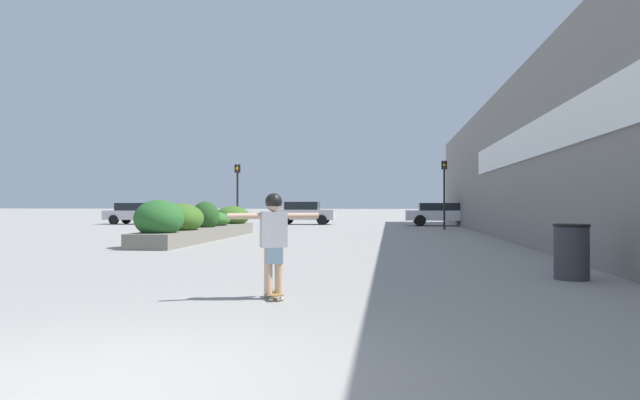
# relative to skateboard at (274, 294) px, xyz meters

# --- Properties ---
(ground_plane) EXTENTS (300.00, 300.00, 0.00)m
(ground_plane) POSITION_rel_skateboard_xyz_m (-0.52, -4.01, -0.07)
(ground_plane) COLOR gray
(building_wall_right) EXTENTS (0.67, 44.92, 5.87)m
(building_wall_right) POSITION_rel_skateboard_xyz_m (6.21, 13.66, 2.87)
(building_wall_right) COLOR gray
(building_wall_right) RESTS_ON ground_plane
(planter_box) EXTENTS (1.55, 10.43, 1.49)m
(planter_box) POSITION_rel_skateboard_xyz_m (-5.48, 12.78, 0.54)
(planter_box) COLOR slate
(planter_box) RESTS_ON ground_plane
(skateboard) EXTENTS (0.39, 0.58, 0.09)m
(skateboard) POSITION_rel_skateboard_xyz_m (0.00, 0.00, 0.00)
(skateboard) COLOR olive
(skateboard) RESTS_ON ground_plane
(skateboarder) EXTENTS (1.26, 0.62, 1.43)m
(skateboarder) POSITION_rel_skateboard_xyz_m (-0.00, -0.00, 0.89)
(skateboarder) COLOR tan
(skateboarder) RESTS_ON skateboard
(trash_bin) EXTENTS (0.63, 0.63, 1.00)m
(trash_bin) POSITION_rel_skateboard_xyz_m (4.92, 2.71, 0.44)
(trash_bin) COLOR #38383D
(trash_bin) RESTS_ON ground_plane
(car_leftmost) EXTENTS (3.99, 1.88, 1.50)m
(car_leftmost) POSITION_rel_skateboard_xyz_m (-3.98, 29.37, 0.72)
(car_leftmost) COLOR #BCBCC1
(car_leftmost) RESTS_ON ground_plane
(car_center_left) EXTENTS (4.75, 1.91, 1.50)m
(car_center_left) POSITION_rel_skateboard_xyz_m (14.97, 26.40, 0.73)
(car_center_left) COLOR slate
(car_center_left) RESTS_ON ground_plane
(car_center_right) EXTENTS (4.37, 2.01, 1.43)m
(car_center_right) POSITION_rel_skateboard_xyz_m (-15.07, 28.39, 0.69)
(car_center_right) COLOR #BCBCC1
(car_center_right) RESTS_ON ground_plane
(car_rightmost) EXTENTS (4.51, 2.02, 1.42)m
(car_rightmost) POSITION_rel_skateboard_xyz_m (4.86, 28.07, 0.71)
(car_rightmost) COLOR silver
(car_rightmost) RESTS_ON ground_plane
(traffic_light_left) EXTENTS (0.28, 0.30, 3.51)m
(traffic_light_left) POSITION_rel_skateboard_xyz_m (-6.56, 22.13, 2.33)
(traffic_light_left) COLOR black
(traffic_light_left) RESTS_ON ground_plane
(traffic_light_right) EXTENTS (0.28, 0.30, 3.64)m
(traffic_light_right) POSITION_rel_skateboard_xyz_m (4.52, 22.52, 2.40)
(traffic_light_right) COLOR black
(traffic_light_right) RESTS_ON ground_plane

